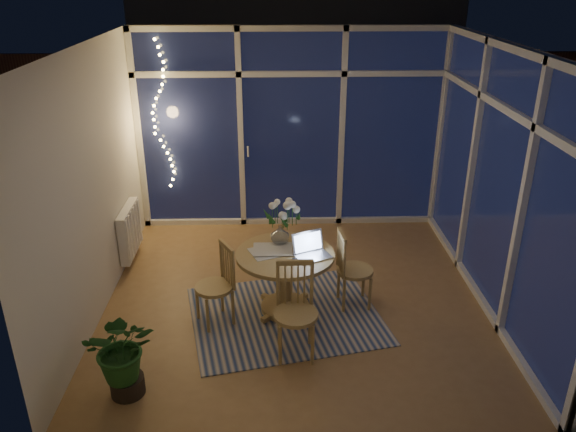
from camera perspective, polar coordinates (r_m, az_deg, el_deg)
The scene contains 25 objects.
floor at distance 6.05m, azimuth 0.97°, elevation -8.37°, with size 4.00×4.00×0.00m, color olive.
ceiling at distance 5.15m, azimuth 1.18°, elevation 16.88°, with size 4.00×4.00×0.00m, color silver.
wall_back at distance 7.37m, azimuth 0.33°, elevation 8.74°, with size 4.00×0.04×2.60m, color beige.
wall_front at distance 3.67m, azimuth 2.53°, elevation -7.92°, with size 4.00×0.04×2.60m, color beige.
wall_left at distance 5.73m, azimuth -19.36°, elevation 2.83°, with size 0.04×4.00×2.60m, color beige.
wall_right at distance 5.91m, azimuth 20.87°, elevation 3.22°, with size 0.04×4.00×2.60m, color beige.
window_wall_back at distance 7.33m, azimuth 0.34°, elevation 8.66°, with size 4.00×0.10×2.60m, color silver.
window_wall_right at distance 5.89m, azimuth 20.51°, elevation 3.22°, with size 0.10×4.00×2.60m, color silver.
radiator at distance 6.85m, azimuth -15.80°, elevation -1.44°, with size 0.10×0.70×0.58m, color silver.
fairy_lights at distance 7.33m, azimuth -12.84°, elevation 9.88°, with size 0.24×0.10×1.85m, color #FFD166, non-canonical shape.
garden_patio at distance 10.65m, azimuth 2.45°, elevation 5.94°, with size 12.00×6.00×0.10m, color black.
garden_fence at distance 10.86m, azimuth -0.33°, elevation 11.56°, with size 11.00×0.08×1.80m, color #3A1E15.
neighbour_roof at distance 13.65m, azimuth 0.67°, elevation 19.63°, with size 7.00×3.00×2.20m, color #33363D.
garden_shrubs at distance 8.97m, azimuth -5.14°, elevation 5.78°, with size 0.90×0.90×0.90m, color #163218.
rug at distance 5.77m, azimuth -0.25°, elevation -10.05°, with size 1.85×1.48×0.01m, color #BCAD99.
dining_table at distance 5.68m, azimuth -0.29°, elevation -6.75°, with size 0.98×0.98×0.67m, color olive.
chair_left at distance 5.51m, azimuth -7.54°, elevation -7.00°, with size 0.39×0.39×0.84m, color olive.
chair_right at distance 5.78m, azimuth 6.83°, elevation -5.33°, with size 0.39×0.39×0.85m, color olive.
chair_front at distance 5.01m, azimuth 0.78°, elevation -9.78°, with size 0.42×0.42×0.90m, color olive.
laptop at distance 5.40m, azimuth 2.58°, elevation -3.07°, with size 0.33×0.28×0.24m, color silver, non-canonical shape.
flower_vase at distance 5.66m, azimuth -0.82°, elevation -1.84°, with size 0.20×0.20×0.21m, color white.
bowl at distance 5.66m, azimuth 2.69°, elevation -2.84°, with size 0.15×0.15×0.04m, color white.
newspapers at distance 5.56m, azimuth -1.77°, elevation -3.46°, with size 0.38×0.29×0.02m, color silver.
phone at distance 5.38m, azimuth 1.01°, elevation -4.50°, with size 0.11×0.06×0.01m, color black.
potted_plant at distance 4.83m, azimuth -16.39°, elevation -13.45°, with size 0.54×0.47×0.76m, color #1B4C1B.
Camera 1 is at (-0.25, -5.10, 3.24)m, focal length 35.00 mm.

